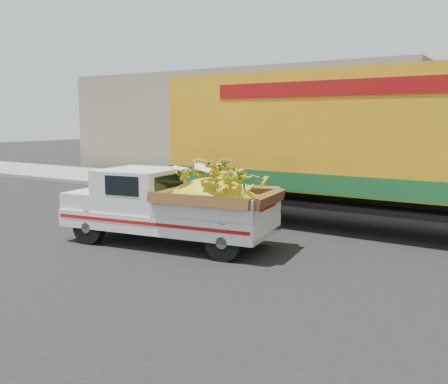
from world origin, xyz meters
The scene contains 6 objects.
ground centered at (0.00, 0.00, 0.00)m, with size 100.00×100.00×0.00m, color black.
curb centered at (0.00, 5.90, 0.07)m, with size 60.00×0.25×0.15m, color gray.
sidewalk centered at (0.00, 8.00, 0.07)m, with size 60.00×4.00×0.14m, color gray.
building_left centered at (-8.00, 13.90, 2.50)m, with size 18.00×6.00×5.00m, color gray.
pickup_truck centered at (-1.44, -0.16, 0.86)m, with size 4.74×2.28×1.60m.
semi_trailer centered at (2.18, 3.44, 2.12)m, with size 12.02×2.79×3.80m.
Camera 1 is at (4.87, -8.44, 2.65)m, focal length 40.00 mm.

